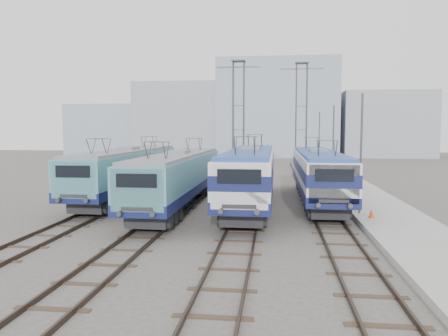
% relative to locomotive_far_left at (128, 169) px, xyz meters
% --- Properties ---
extents(ground, '(160.00, 160.00, 0.00)m').
position_rel_locomotive_far_left_xyz_m(ground, '(6.75, -7.24, -2.19)').
color(ground, '#514C47').
extents(platform, '(4.00, 70.00, 0.30)m').
position_rel_locomotive_far_left_xyz_m(platform, '(16.95, 0.76, -2.04)').
color(platform, '#9E9E99').
rests_on(platform, ground).
extents(locomotive_far_left, '(2.77, 17.50, 3.29)m').
position_rel_locomotive_far_left_xyz_m(locomotive_far_left, '(0.00, 0.00, 0.00)').
color(locomotive_far_left, '#131A4D').
rests_on(locomotive_far_left, ground).
extents(locomotive_center_left, '(2.71, 17.13, 3.22)m').
position_rel_locomotive_far_left_xyz_m(locomotive_center_left, '(4.50, -3.35, -0.04)').
color(locomotive_center_left, '#131A4D').
rests_on(locomotive_center_left, ground).
extents(locomotive_center_right, '(2.88, 18.23, 3.43)m').
position_rel_locomotive_far_left_xyz_m(locomotive_center_right, '(9.00, -2.04, 0.14)').
color(locomotive_center_right, '#131A4D').
rests_on(locomotive_center_right, ground).
extents(locomotive_far_right, '(2.73, 17.24, 3.24)m').
position_rel_locomotive_far_left_xyz_m(locomotive_far_right, '(13.50, -0.01, 0.02)').
color(locomotive_far_right, '#131A4D').
rests_on(locomotive_far_right, ground).
extents(catenary_tower_west, '(4.50, 1.20, 12.00)m').
position_rel_locomotive_far_left_xyz_m(catenary_tower_west, '(6.75, 14.76, 4.46)').
color(catenary_tower_west, '#3F4247').
rests_on(catenary_tower_west, ground).
extents(catenary_tower_east, '(4.50, 1.20, 12.00)m').
position_rel_locomotive_far_left_xyz_m(catenary_tower_east, '(13.25, 16.76, 4.46)').
color(catenary_tower_east, '#3F4247').
rests_on(catenary_tower_east, ground).
extents(mast_front, '(0.12, 0.12, 7.00)m').
position_rel_locomotive_far_left_xyz_m(mast_front, '(15.35, -5.24, 1.31)').
color(mast_front, '#3F4247').
rests_on(mast_front, ground).
extents(mast_mid, '(0.12, 0.12, 7.00)m').
position_rel_locomotive_far_left_xyz_m(mast_mid, '(15.35, 6.76, 1.31)').
color(mast_mid, '#3F4247').
rests_on(mast_mid, ground).
extents(mast_rear, '(0.12, 0.12, 7.00)m').
position_rel_locomotive_far_left_xyz_m(mast_rear, '(15.35, 18.76, 1.31)').
color(mast_rear, '#3F4247').
rests_on(mast_rear, ground).
extents(safety_cone, '(0.30, 0.30, 0.51)m').
position_rel_locomotive_far_left_xyz_m(safety_cone, '(15.73, -6.58, -1.63)').
color(safety_cone, red).
rests_on(safety_cone, platform).
extents(building_west, '(18.00, 12.00, 14.00)m').
position_rel_locomotive_far_left_xyz_m(building_west, '(-7.25, 54.76, 4.81)').
color(building_west, '#9198A3').
rests_on(building_west, ground).
extents(building_center, '(22.00, 14.00, 18.00)m').
position_rel_locomotive_far_left_xyz_m(building_center, '(10.75, 54.76, 6.81)').
color(building_center, '#909BAE').
rests_on(building_center, ground).
extents(building_east, '(16.00, 12.00, 12.00)m').
position_rel_locomotive_far_left_xyz_m(building_east, '(30.75, 54.76, 3.81)').
color(building_east, '#9198A3').
rests_on(building_east, ground).
extents(building_far_west, '(14.00, 10.00, 10.00)m').
position_rel_locomotive_far_left_xyz_m(building_far_west, '(-23.25, 54.76, 2.81)').
color(building_far_west, '#909BAE').
rests_on(building_far_west, ground).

